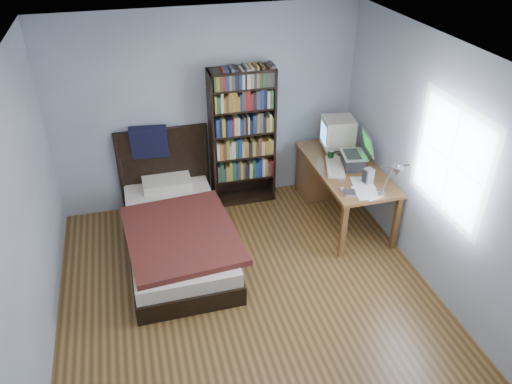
% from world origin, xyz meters
% --- Properties ---
extents(room, '(4.20, 4.24, 2.50)m').
position_xyz_m(room, '(0.03, -0.00, 1.25)').
color(room, '#4F3517').
rests_on(room, ground).
extents(desk, '(0.75, 1.60, 0.73)m').
position_xyz_m(desk, '(1.51, 1.64, 0.42)').
color(desk, brown).
rests_on(desk, floor).
extents(crt_monitor, '(0.44, 0.40, 0.44)m').
position_xyz_m(crt_monitor, '(1.55, 1.63, 0.98)').
color(crt_monitor, beige).
rests_on(crt_monitor, desk).
extents(laptop, '(0.40, 0.40, 0.43)m').
position_xyz_m(laptop, '(1.59, 1.16, 0.85)').
color(laptop, '#2D2D30').
rests_on(laptop, desk).
extents(desk_lamp, '(0.24, 0.53, 0.62)m').
position_xyz_m(desk_lamp, '(1.49, 0.11, 1.23)').
color(desk_lamp, '#99999E').
rests_on(desk_lamp, desk).
extents(keyboard, '(0.35, 0.55, 0.05)m').
position_xyz_m(keyboard, '(1.36, 1.19, 0.75)').
color(keyboard, beige).
rests_on(keyboard, desk).
extents(speaker, '(0.11, 0.11, 0.19)m').
position_xyz_m(speaker, '(1.58, 0.77, 0.82)').
color(speaker, gray).
rests_on(speaker, desk).
extents(soda_can, '(0.07, 0.07, 0.13)m').
position_xyz_m(soda_can, '(1.38, 1.40, 0.79)').
color(soda_can, '#083106').
rests_on(soda_can, desk).
extents(mouse, '(0.06, 0.11, 0.04)m').
position_xyz_m(mouse, '(1.48, 1.46, 0.75)').
color(mouse, silver).
rests_on(mouse, desk).
extents(phone_silver, '(0.09, 0.12, 0.02)m').
position_xyz_m(phone_silver, '(1.29, 0.93, 0.74)').
color(phone_silver, silver).
rests_on(phone_silver, desk).
extents(phone_grey, '(0.07, 0.10, 0.02)m').
position_xyz_m(phone_grey, '(1.24, 0.70, 0.74)').
color(phone_grey, gray).
rests_on(phone_grey, desk).
extents(external_drive, '(0.16, 0.16, 0.03)m').
position_xyz_m(external_drive, '(1.28, 0.60, 0.74)').
color(external_drive, gray).
rests_on(external_drive, desk).
extents(bookshelf, '(0.81, 0.30, 1.80)m').
position_xyz_m(bookshelf, '(0.40, 1.94, 0.91)').
color(bookshelf, black).
rests_on(bookshelf, floor).
extents(bed, '(1.26, 2.19, 1.16)m').
position_xyz_m(bed, '(-0.60, 1.12, 0.25)').
color(bed, black).
rests_on(bed, floor).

